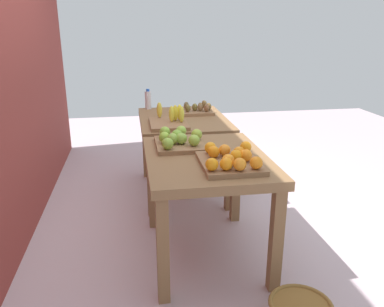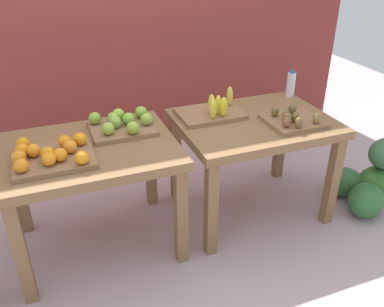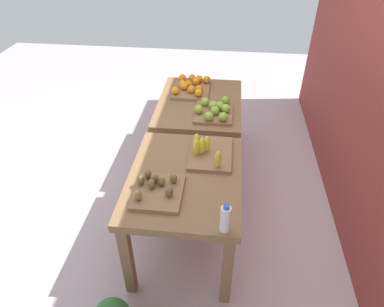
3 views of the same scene
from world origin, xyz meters
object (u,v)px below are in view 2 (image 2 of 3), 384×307
object	(u,v)px
banana_crate	(212,111)
watermelon_pile	(370,180)
display_table_left	(91,162)
water_bottle	(291,84)
orange_bin	(51,155)
display_table_right	(253,134)
apple_bin	(122,124)
kiwi_bin	(293,120)

from	to	relation	value
banana_crate	watermelon_pile	distance (m)	1.37
display_table_left	water_bottle	bearing A→B (deg)	10.67
water_bottle	watermelon_pile	world-z (taller)	water_bottle
orange_bin	water_bottle	distance (m)	1.85
display_table_left	display_table_right	world-z (taller)	same
orange_bin	apple_bin	world-z (taller)	apple_bin
orange_bin	water_bottle	world-z (taller)	water_bottle
kiwi_bin	watermelon_pile	distance (m)	0.93
kiwi_bin	water_bottle	xyz separation A→B (m)	(0.27, 0.46, 0.06)
display_table_right	water_bottle	distance (m)	0.59
orange_bin	banana_crate	world-z (taller)	banana_crate
orange_bin	kiwi_bin	world-z (taller)	orange_bin
display_table_right	banana_crate	xyz separation A→B (m)	(-0.25, 0.15, 0.15)
apple_bin	banana_crate	distance (m)	0.63
display_table_right	water_bottle	size ratio (longest dim) A/B	5.07
display_table_right	kiwi_bin	xyz separation A→B (m)	(0.20, -0.16, 0.14)
display_table_right	apple_bin	size ratio (longest dim) A/B	2.52
display_table_right	watermelon_pile	world-z (taller)	display_table_right
display_table_left	banana_crate	size ratio (longest dim) A/B	2.36
kiwi_bin	watermelon_pile	size ratio (longest dim) A/B	0.55
apple_bin	water_bottle	world-z (taller)	water_bottle
orange_bin	water_bottle	size ratio (longest dim) A/B	2.16
water_bottle	watermelon_pile	xyz separation A→B (m)	(0.45, -0.54, -0.65)
banana_crate	orange_bin	bearing A→B (deg)	-166.58
display_table_right	kiwi_bin	distance (m)	0.29
orange_bin	display_table_right	bearing A→B (deg)	4.60
display_table_right	apple_bin	xyz separation A→B (m)	(-0.88, 0.15, 0.15)
apple_bin	kiwi_bin	world-z (taller)	apple_bin
display_table_right	banana_crate	distance (m)	0.33
display_table_right	watermelon_pile	distance (m)	1.05
display_table_left	apple_bin	distance (m)	0.33
banana_crate	kiwi_bin	xyz separation A→B (m)	(0.45, -0.31, -0.01)
orange_bin	kiwi_bin	bearing A→B (deg)	-1.86
banana_crate	watermelon_pile	bearing A→B (deg)	-18.64
display_table_left	kiwi_bin	world-z (taller)	kiwi_bin
display_table_left	orange_bin	bearing A→B (deg)	-153.61
orange_bin	apple_bin	xyz separation A→B (m)	(0.46, 0.26, 0.00)
banana_crate	water_bottle	xyz separation A→B (m)	(0.72, 0.15, 0.06)
display_table_left	banana_crate	bearing A→B (deg)	9.91
orange_bin	watermelon_pile	world-z (taller)	orange_bin
kiwi_bin	water_bottle	distance (m)	0.54
kiwi_bin	water_bottle	size ratio (longest dim) A/B	1.76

